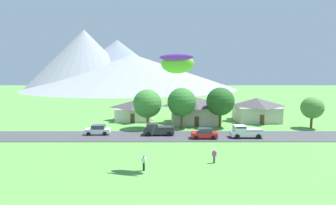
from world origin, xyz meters
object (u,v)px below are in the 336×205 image
at_px(tree_right_of_center, 312,108).
at_px(house_right_center, 195,109).
at_px(tree_near_left, 147,104).
at_px(house_left_center, 256,109).
at_px(tree_center, 182,102).
at_px(kite_flyer_with_kite, 177,64).
at_px(watcher_person, 214,156).
at_px(parked_car_red_mid_west, 204,133).
at_px(pickup_truck_charcoal_west_side, 158,129).
at_px(pickup_truck_white_east_side, 245,132).
at_px(tree_left_of_center, 220,102).
at_px(house_leftmost, 135,110).
at_px(parked_car_white_west_end, 98,130).

bearing_deg(tree_right_of_center, house_right_center, 165.64).
bearing_deg(tree_near_left, house_left_center, 19.30).
xyz_separation_m(house_right_center, tree_center, (-3.09, -5.13, 2.15)).
xyz_separation_m(kite_flyer_with_kite, watcher_person, (4.53, 1.41, -10.76)).
height_order(parked_car_red_mid_west, pickup_truck_charcoal_west_side, pickup_truck_charcoal_west_side).
bearing_deg(tree_right_of_center, pickup_truck_white_east_side, -153.22).
relative_size(house_left_center, house_right_center, 0.89).
bearing_deg(tree_near_left, tree_left_of_center, 5.29).
xyz_separation_m(house_left_center, house_right_center, (-13.75, -2.25, 0.23)).
bearing_deg(pickup_truck_white_east_side, tree_near_left, 156.71).
xyz_separation_m(house_leftmost, tree_center, (10.16, -8.46, 2.72)).
xyz_separation_m(house_left_center, pickup_truck_charcoal_west_side, (-21.19, -13.56, -1.58)).
relative_size(tree_left_of_center, tree_right_of_center, 1.28).
bearing_deg(tree_near_left, tree_center, 7.06).
bearing_deg(house_right_center, house_left_center, 9.28).
relative_size(tree_near_left, pickup_truck_charcoal_west_side, 1.43).
height_order(house_left_center, parked_car_red_mid_west, house_left_center).
bearing_deg(tree_near_left, watcher_person, -64.11).
relative_size(tree_left_of_center, tree_center, 1.00).
height_order(house_left_center, watcher_person, house_left_center).
bearing_deg(tree_left_of_center, house_right_center, 133.76).
height_order(tree_right_of_center, watcher_person, tree_right_of_center).
xyz_separation_m(tree_center, parked_car_red_mid_west, (3.26, -8.54, -4.16)).
height_order(tree_left_of_center, pickup_truck_charcoal_west_side, tree_left_of_center).
xyz_separation_m(house_leftmost, parked_car_red_mid_west, (13.42, -17.00, -1.44)).
xyz_separation_m(parked_car_red_mid_west, pickup_truck_charcoal_west_side, (-7.62, 2.36, 0.19)).
bearing_deg(house_right_center, tree_left_of_center, -46.24).
bearing_deg(parked_car_red_mid_west, house_left_center, 49.54).
distance_m(house_leftmost, house_left_center, 27.02).
height_order(tree_center, tree_right_of_center, tree_center).
height_order(tree_near_left, tree_right_of_center, tree_near_left).
height_order(house_leftmost, tree_left_of_center, tree_left_of_center).
bearing_deg(tree_center, pickup_truck_white_east_side, -38.31).
height_order(tree_near_left, parked_car_red_mid_west, tree_near_left).
height_order(tree_left_of_center, pickup_truck_white_east_side, tree_left_of_center).
distance_m(house_right_center, kite_flyer_with_kite, 28.52).
bearing_deg(house_left_center, tree_right_of_center, -44.08).
relative_size(tree_center, kite_flyer_with_kite, 0.60).
xyz_separation_m(tree_left_of_center, watcher_person, (-4.67, -20.67, -4.20)).
height_order(tree_right_of_center, kite_flyer_with_kite, kite_flyer_with_kite).
bearing_deg(watcher_person, pickup_truck_white_east_side, 59.44).
distance_m(parked_car_red_mid_west, kite_flyer_with_kite, 17.62).
bearing_deg(house_right_center, pickup_truck_white_east_side, -61.92).
bearing_deg(parked_car_white_west_end, house_left_center, 22.69).
relative_size(house_left_center, pickup_truck_charcoal_west_side, 1.80).
bearing_deg(tree_left_of_center, tree_near_left, -174.71).
bearing_deg(parked_car_white_west_end, tree_near_left, 31.48).
bearing_deg(pickup_truck_white_east_side, tree_center, 141.69).
height_order(tree_center, pickup_truck_white_east_side, tree_center).
distance_m(house_left_center, kite_flyer_with_kite, 35.53).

